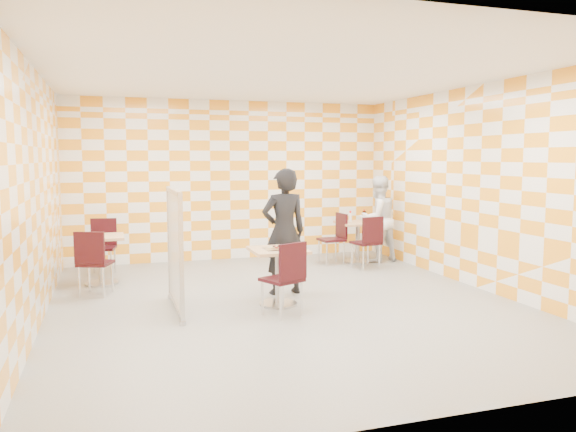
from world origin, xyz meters
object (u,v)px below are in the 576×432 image
object	(u,v)px
chair_main_front	(287,273)
sport_bottle	(350,217)
soda_bottle	(364,216)
main_table	(278,267)
empty_table	(100,251)
man_dark	(284,232)
chair_second_side	(336,234)
partition	(175,249)
man_white	(378,219)
chair_empty_far	(103,242)
second_table	(358,235)
chair_empty_near	(93,258)
chair_second_front	(369,238)

from	to	relation	value
chair_main_front	sport_bottle	xyz separation A→B (m)	(2.24, 3.15, 0.29)
chair_main_front	soda_bottle	size ratio (longest dim) A/B	4.02
main_table	empty_table	distance (m)	2.99
empty_table	chair_main_front	world-z (taller)	chair_main_front
empty_table	man_dark	distance (m)	2.89
chair_second_side	partition	size ratio (longest dim) A/B	0.60
chair_main_front	man_white	world-z (taller)	man_white
main_table	empty_table	world-z (taller)	same
chair_second_side	chair_empty_far	bearing A→B (deg)	175.08
main_table	second_table	bearing A→B (deg)	47.18
chair_main_front	chair_empty_near	distance (m)	2.90
chair_second_side	soda_bottle	world-z (taller)	soda_bottle
partition	man_white	world-z (taller)	man_white
empty_table	chair_second_front	world-z (taller)	chair_second_front
chair_second_front	man_white	xyz separation A→B (m)	(0.48, 0.63, 0.26)
main_table	sport_bottle	world-z (taller)	sport_bottle
empty_table	chair_empty_near	size ratio (longest dim) A/B	0.81
chair_empty_near	partition	size ratio (longest dim) A/B	0.60
soda_bottle	partition	bearing A→B (deg)	-147.72
chair_empty_far	partition	xyz separation A→B (m)	(0.89, -2.66, 0.25)
main_table	chair_second_front	xyz separation A→B (m)	(2.18, 1.78, 0.04)
second_table	partition	distance (m)	4.30
main_table	partition	world-z (taller)	partition
main_table	chair_second_side	size ratio (longest dim) A/B	0.81
chair_second_front	chair_empty_near	distance (m)	4.54
main_table	man_white	bearing A→B (deg)	42.23
partition	soda_bottle	xyz separation A→B (m)	(3.73, 2.36, 0.06)
chair_second_side	man_dark	bearing A→B (deg)	-130.46
chair_second_front	partition	bearing A→B (deg)	-154.49
main_table	second_table	distance (m)	3.35
main_table	chair_empty_near	world-z (taller)	chair_empty_near
empty_table	chair_second_front	bearing A→B (deg)	-2.59
chair_second_front	man_white	size ratio (longest dim) A/B	0.58
second_table	man_dark	bearing A→B (deg)	-137.04
second_table	chair_second_side	bearing A→B (deg)	-175.32
empty_table	chair_empty_near	distance (m)	0.76
partition	soda_bottle	bearing A→B (deg)	32.28
chair_empty_near	chair_empty_far	xyz separation A→B (m)	(0.12, 1.54, 0.00)
partition	sport_bottle	world-z (taller)	partition
soda_bottle	chair_empty_far	bearing A→B (deg)	176.28
man_dark	soda_bottle	world-z (taller)	man_dark
empty_table	chair_empty_near	xyz separation A→B (m)	(-0.09, -0.75, 0.04)
partition	sport_bottle	distance (m)	4.27
chair_main_front	man_dark	bearing A→B (deg)	74.40
second_table	man_white	xyz separation A→B (m)	(0.38, -0.04, 0.29)
sport_bottle	main_table	bearing A→B (deg)	-130.22
chair_main_front	chair_empty_far	size ratio (longest dim) A/B	1.00
man_dark	chair_second_front	bearing A→B (deg)	-150.67
main_table	chair_main_front	distance (m)	0.58
chair_main_front	chair_empty_far	bearing A→B (deg)	122.65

